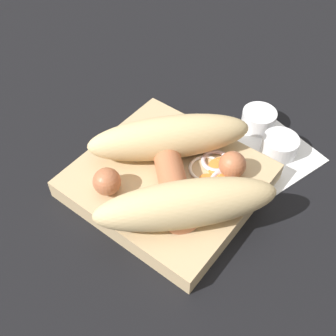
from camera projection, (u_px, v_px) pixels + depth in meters
ground_plane at (168, 187)px, 0.52m from camera, size 3.00×3.00×0.00m
food_tray at (168, 180)px, 0.51m from camera, size 0.21×0.19×0.03m
bread_roll at (177, 168)px, 0.47m from camera, size 0.24×0.25×0.05m
sausage at (171, 173)px, 0.48m from camera, size 0.13×0.14×0.03m
pickled_veggies at (217, 172)px, 0.50m from camera, size 0.07×0.06×0.01m
napkin at (262, 152)px, 0.55m from camera, size 0.15×0.15×0.00m
condiment_cup_near at (279, 147)px, 0.55m from camera, size 0.05×0.05×0.03m
condiment_cup_far at (258, 120)px, 0.58m from camera, size 0.05×0.05×0.03m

